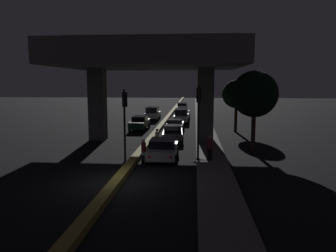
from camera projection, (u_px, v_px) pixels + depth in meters
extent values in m
plane|color=black|center=(119.00, 182.00, 17.03)|extent=(200.00, 200.00, 0.00)
cube|color=olive|center=(170.00, 115.00, 51.60)|extent=(0.54, 126.00, 0.33)
cube|color=#5B5956|center=(203.00, 121.00, 44.29)|extent=(2.03, 126.00, 0.15)
cube|color=#5B5956|center=(98.00, 104.00, 29.66)|extent=(1.40, 1.34, 6.49)
cube|color=#5B5956|center=(205.00, 105.00, 28.89)|extent=(1.40, 1.34, 6.49)
cube|color=#5B5956|center=(150.00, 56.00, 28.73)|extent=(15.80, 12.43, 1.96)
cube|color=#333335|center=(150.00, 40.00, 28.54)|extent=(15.80, 0.40, 0.90)
cylinder|color=black|center=(125.00, 125.00, 21.54)|extent=(0.14, 0.14, 4.73)
cube|color=black|center=(125.00, 100.00, 21.50)|extent=(0.30, 0.28, 0.95)
sphere|color=red|center=(125.00, 95.00, 21.61)|extent=(0.18, 0.18, 0.18)
sphere|color=black|center=(125.00, 100.00, 21.65)|extent=(0.18, 0.18, 0.18)
sphere|color=black|center=(125.00, 104.00, 21.69)|extent=(0.18, 0.18, 0.18)
cylinder|color=black|center=(198.00, 124.00, 21.13)|extent=(0.14, 0.14, 5.05)
cube|color=black|center=(199.00, 95.00, 21.07)|extent=(0.30, 0.28, 0.95)
sphere|color=red|center=(199.00, 90.00, 21.18)|extent=(0.18, 0.18, 0.18)
sphere|color=black|center=(199.00, 95.00, 21.22)|extent=(0.18, 0.18, 0.18)
sphere|color=black|center=(199.00, 100.00, 21.26)|extent=(0.18, 0.18, 0.18)
cylinder|color=#2D2D30|center=(201.00, 93.00, 38.52)|extent=(0.18, 0.18, 7.99)
cylinder|color=#2D2D30|center=(193.00, 60.00, 38.10)|extent=(1.92, 0.10, 0.10)
ellipsoid|color=#F2B759|center=(185.00, 61.00, 38.19)|extent=(0.56, 0.32, 0.24)
cube|color=gray|center=(163.00, 151.00, 21.97)|extent=(1.86, 4.10, 0.61)
cube|color=black|center=(163.00, 143.00, 21.70)|extent=(1.62, 1.97, 0.51)
cylinder|color=black|center=(152.00, 151.00, 23.41)|extent=(0.20, 0.67, 0.67)
cylinder|color=black|center=(177.00, 151.00, 23.28)|extent=(0.20, 0.67, 0.67)
cylinder|color=black|center=(147.00, 159.00, 20.75)|extent=(0.20, 0.67, 0.67)
cylinder|color=black|center=(175.00, 160.00, 20.61)|extent=(0.20, 0.67, 0.67)
cube|color=red|center=(149.00, 157.00, 19.99)|extent=(0.18, 0.03, 0.11)
cube|color=red|center=(170.00, 157.00, 19.89)|extent=(0.18, 0.03, 0.11)
cube|color=#515459|center=(173.00, 134.00, 29.38)|extent=(1.92, 4.41, 0.56)
cube|color=black|center=(173.00, 128.00, 29.20)|extent=(1.59, 1.80, 0.53)
cylinder|color=black|center=(164.00, 135.00, 30.86)|extent=(0.23, 0.66, 0.66)
cylinder|color=black|center=(182.00, 135.00, 30.81)|extent=(0.23, 0.66, 0.66)
cylinder|color=black|center=(163.00, 140.00, 28.02)|extent=(0.23, 0.66, 0.66)
cylinder|color=black|center=(182.00, 140.00, 27.97)|extent=(0.23, 0.66, 0.66)
cube|color=red|center=(165.00, 138.00, 27.24)|extent=(0.18, 0.04, 0.11)
cube|color=red|center=(179.00, 138.00, 27.20)|extent=(0.18, 0.04, 0.11)
cube|color=black|center=(175.00, 126.00, 35.24)|extent=(1.81, 4.35, 0.56)
cube|color=black|center=(175.00, 121.00, 35.07)|extent=(1.57, 1.75, 0.44)
cylinder|color=black|center=(168.00, 127.00, 36.77)|extent=(0.21, 0.60, 0.60)
cylinder|color=black|center=(183.00, 127.00, 36.61)|extent=(0.21, 0.60, 0.60)
cylinder|color=black|center=(166.00, 130.00, 33.95)|extent=(0.21, 0.60, 0.60)
cylinder|color=black|center=(182.00, 130.00, 33.79)|extent=(0.21, 0.60, 0.60)
cube|color=red|center=(167.00, 128.00, 33.15)|extent=(0.18, 0.03, 0.11)
cube|color=red|center=(179.00, 128.00, 33.04)|extent=(0.18, 0.03, 0.11)
cube|color=silver|center=(181.00, 117.00, 42.74)|extent=(1.81, 4.54, 0.72)
cube|color=black|center=(181.00, 112.00, 42.64)|extent=(1.59, 2.73, 0.76)
cylinder|color=black|center=(175.00, 119.00, 44.34)|extent=(0.20, 0.66, 0.66)
cylinder|color=black|center=(188.00, 119.00, 44.19)|extent=(0.20, 0.66, 0.66)
cylinder|color=black|center=(174.00, 121.00, 41.38)|extent=(0.20, 0.66, 0.66)
cylinder|color=black|center=(188.00, 122.00, 41.23)|extent=(0.20, 0.66, 0.66)
cube|color=red|center=(176.00, 119.00, 40.54)|extent=(0.18, 0.03, 0.11)
cube|color=red|center=(186.00, 119.00, 40.43)|extent=(0.18, 0.03, 0.11)
cube|color=silver|center=(183.00, 114.00, 48.53)|extent=(1.87, 4.62, 0.71)
cube|color=black|center=(183.00, 109.00, 48.44)|extent=(1.61, 2.78, 0.65)
cylinder|color=black|center=(178.00, 115.00, 50.15)|extent=(0.22, 0.61, 0.60)
cylinder|color=black|center=(189.00, 115.00, 49.97)|extent=(0.22, 0.61, 0.60)
cylinder|color=black|center=(176.00, 117.00, 47.18)|extent=(0.22, 0.61, 0.60)
cylinder|color=black|center=(188.00, 117.00, 47.00)|extent=(0.22, 0.61, 0.60)
cube|color=red|center=(178.00, 115.00, 46.33)|extent=(0.18, 0.03, 0.11)
cube|color=red|center=(186.00, 115.00, 46.20)|extent=(0.18, 0.03, 0.11)
cube|color=#591414|center=(182.00, 110.00, 55.06)|extent=(1.86, 4.45, 0.77)
cube|color=black|center=(182.00, 105.00, 55.07)|extent=(1.62, 3.21, 0.77)
cylinder|color=black|center=(177.00, 111.00, 56.58)|extent=(0.22, 0.66, 0.66)
cylinder|color=black|center=(187.00, 111.00, 56.50)|extent=(0.22, 0.66, 0.66)
cylinder|color=black|center=(177.00, 113.00, 53.71)|extent=(0.22, 0.66, 0.66)
cylinder|color=black|center=(187.00, 113.00, 53.63)|extent=(0.22, 0.66, 0.66)
cube|color=red|center=(178.00, 111.00, 52.89)|extent=(0.18, 0.04, 0.11)
cube|color=red|center=(186.00, 111.00, 52.84)|extent=(0.18, 0.04, 0.11)
cube|color=black|center=(140.00, 124.00, 36.30)|extent=(1.73, 4.73, 0.72)
cube|color=black|center=(140.00, 118.00, 36.46)|extent=(1.50, 2.28, 0.46)
cylinder|color=black|center=(145.00, 129.00, 34.74)|extent=(0.21, 0.63, 0.63)
cylinder|color=black|center=(130.00, 129.00, 34.89)|extent=(0.21, 0.63, 0.63)
cylinder|color=black|center=(149.00, 125.00, 37.81)|extent=(0.21, 0.63, 0.63)
cylinder|color=black|center=(135.00, 125.00, 37.96)|extent=(0.21, 0.63, 0.63)
cube|color=white|center=(148.00, 122.00, 38.60)|extent=(0.18, 0.03, 0.11)
cube|color=white|center=(138.00, 122.00, 38.71)|extent=(0.18, 0.03, 0.11)
cube|color=silver|center=(153.00, 115.00, 46.23)|extent=(1.77, 4.32, 0.71)
cube|color=black|center=(153.00, 110.00, 46.02)|extent=(1.56, 3.11, 0.79)
cylinder|color=black|center=(158.00, 118.00, 44.80)|extent=(0.20, 0.69, 0.69)
cylinder|color=black|center=(145.00, 118.00, 44.94)|extent=(0.20, 0.69, 0.69)
cylinder|color=black|center=(160.00, 116.00, 47.61)|extent=(0.20, 0.69, 0.69)
cylinder|color=black|center=(148.00, 116.00, 47.75)|extent=(0.20, 0.69, 0.69)
cube|color=white|center=(159.00, 114.00, 48.33)|extent=(0.18, 0.03, 0.11)
cube|color=white|center=(150.00, 114.00, 48.43)|extent=(0.18, 0.03, 0.11)
cylinder|color=black|center=(145.00, 155.00, 22.27)|extent=(0.11, 0.57, 0.57)
cylinder|color=black|center=(143.00, 160.00, 20.89)|extent=(0.13, 0.57, 0.57)
cube|color=silver|center=(144.00, 154.00, 21.55)|extent=(0.29, 1.06, 0.32)
cylinder|color=maroon|center=(144.00, 147.00, 21.49)|extent=(0.34, 0.34, 0.60)
sphere|color=silver|center=(143.00, 141.00, 21.44)|extent=(0.24, 0.24, 0.24)
cube|color=red|center=(142.00, 156.00, 20.82)|extent=(0.08, 0.03, 0.08)
cylinder|color=black|center=(158.00, 142.00, 27.40)|extent=(0.11, 0.56, 0.56)
cylinder|color=black|center=(157.00, 145.00, 26.02)|extent=(0.13, 0.56, 0.56)
cube|color=maroon|center=(157.00, 140.00, 26.68)|extent=(0.29, 1.07, 0.32)
cylinder|color=beige|center=(157.00, 135.00, 26.62)|extent=(0.33, 0.33, 0.58)
sphere|color=#B21919|center=(157.00, 130.00, 26.57)|extent=(0.24, 0.24, 0.24)
cube|color=red|center=(156.00, 142.00, 25.95)|extent=(0.08, 0.03, 0.08)
cylinder|color=black|center=(210.00, 154.00, 21.31)|extent=(0.33, 0.33, 0.77)
cylinder|color=maroon|center=(210.00, 144.00, 21.22)|extent=(0.39, 0.39, 0.64)
sphere|color=tan|center=(210.00, 137.00, 21.16)|extent=(0.21, 0.21, 0.21)
cylinder|color=#38281C|center=(253.00, 132.00, 24.34)|extent=(0.32, 0.32, 3.06)
sphere|color=black|center=(254.00, 94.00, 23.98)|extent=(3.43, 3.43, 3.43)
cylinder|color=#2D2116|center=(236.00, 118.00, 34.53)|extent=(0.32, 0.32, 2.90)
sphere|color=black|center=(236.00, 94.00, 34.20)|extent=(3.00, 3.00, 3.00)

